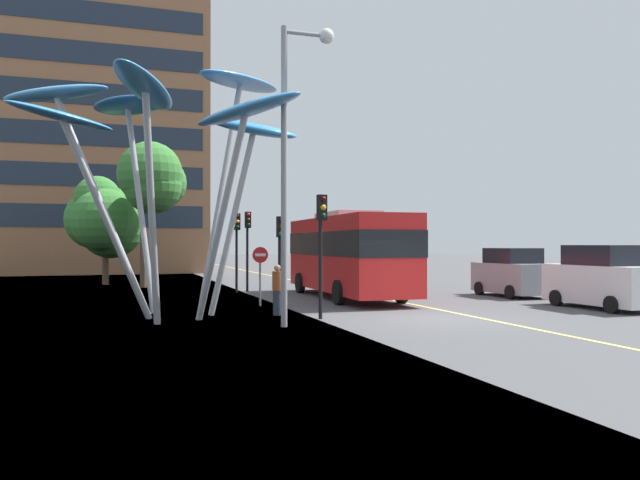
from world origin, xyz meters
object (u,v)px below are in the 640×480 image
traffic_light_kerb_near (321,229)px  traffic_light_kerb_far (280,241)px  leaf_sculpture (168,117)px  street_lamp (295,137)px  car_parked_near (603,279)px  traffic_light_island_mid (248,234)px  red_bus (347,251)px  car_parked_mid (513,274)px  no_entry_sign (260,266)px  pedestrian (277,290)px  traffic_light_opposite (237,235)px

traffic_light_kerb_near → traffic_light_kerb_far: size_ratio=1.14×
leaf_sculpture → street_lamp: size_ratio=1.23×
car_parked_near → street_lamp: size_ratio=0.52×
leaf_sculpture → traffic_light_island_mid: bearing=63.9°
red_bus → car_parked_mid: size_ratio=2.74×
red_bus → traffic_light_kerb_near: 7.80m
traffic_light_kerb_far → no_entry_sign: (-0.78, 0.00, -0.97)m
traffic_light_island_mid → pedestrian: traffic_light_island_mid is taller
traffic_light_kerb_near → no_entry_sign: bearing=100.2°
street_lamp → traffic_light_island_mid: bearing=84.0°
traffic_light_opposite → car_parked_near: traffic_light_opposite is taller
red_bus → traffic_light_island_mid: 6.05m
traffic_light_kerb_near → car_parked_mid: traffic_light_kerb_near is taller
traffic_light_kerb_near → street_lamp: size_ratio=0.45×
traffic_light_opposite → street_lamp: 13.01m
traffic_light_kerb_far → street_lamp: bearing=-100.8°
no_entry_sign → car_parked_mid: bearing=2.9°
car_parked_mid → traffic_light_opposite: bearing=151.9°
traffic_light_kerb_near → car_parked_near: bearing=-0.9°
leaf_sculpture → traffic_light_kerb_far: 6.37m
street_lamp → pedestrian: 5.38m
leaf_sculpture → traffic_light_opposite: bearing=65.9°
leaf_sculpture → car_parked_near: (15.17, -2.66, -5.41)m
car_parked_mid → pedestrian: bearing=-162.0°
traffic_light_kerb_near → traffic_light_opposite: size_ratio=1.02×
traffic_light_kerb_near → street_lamp: street_lamp is taller
traffic_light_kerb_near → traffic_light_kerb_far: (-0.08, 4.77, -0.33)m
traffic_light_island_mid → pedestrian: 10.64m
red_bus → no_entry_sign: (-4.35, -2.16, -0.53)m
leaf_sculpture → street_lamp: 5.14m
traffic_light_kerb_near → traffic_light_kerb_far: bearing=90.9°
leaf_sculpture → no_entry_sign: size_ratio=4.74×
traffic_light_kerb_far → no_entry_sign: bearing=179.8°
pedestrian → no_entry_sign: size_ratio=0.75×
traffic_light_kerb_near → car_parked_near: 10.84m
leaf_sculpture → car_parked_near: leaf_sculpture is taller
car_parked_near → traffic_light_kerb_near: bearing=179.1°
pedestrian → no_entry_sign: no_entry_sign is taller
traffic_light_kerb_far → car_parked_near: (10.78, -4.93, -1.38)m
traffic_light_kerb_near → street_lamp: 3.17m
street_lamp → no_entry_sign: (0.39, 6.12, -3.88)m
red_bus → leaf_sculpture: size_ratio=1.00×
street_lamp → car_parked_near: bearing=5.7°
car_parked_mid → pedestrian: size_ratio=2.30×
red_bus → car_parked_mid: bearing=-12.3°
traffic_light_kerb_near → car_parked_near: (10.70, -0.16, -1.71)m
car_parked_mid → street_lamp: 14.43m
red_bus → no_entry_sign: 4.89m
traffic_light_island_mid → street_lamp: (-1.39, -13.25, 2.55)m
traffic_light_opposite → traffic_light_island_mid: bearing=39.7°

